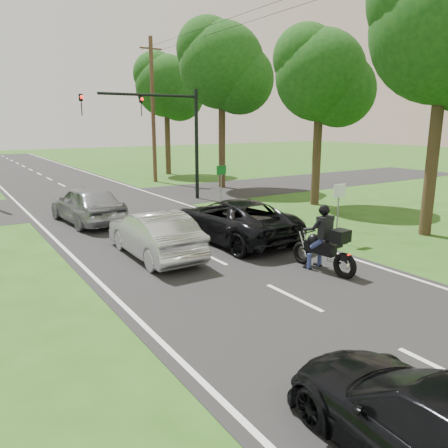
{
  "coord_description": "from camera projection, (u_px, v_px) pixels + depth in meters",
  "views": [
    {
      "loc": [
        -6.91,
        -7.52,
        4.2
      ],
      "look_at": [
        -0.1,
        3.0,
        1.3
      ],
      "focal_mm": 35.0,
      "sensor_mm": 36.0,
      "label": 1
    }
  ],
  "objects": [
    {
      "name": "sign_white",
      "position": [
        339.0,
        199.0,
        15.32
      ],
      "size": [
        0.55,
        0.07,
        2.12
      ],
      "color": "slate",
      "rests_on": "ground"
    },
    {
      "name": "sign_green",
      "position": [
        221.0,
        176.0,
        21.96
      ],
      "size": [
        0.55,
        0.07,
        2.12
      ],
      "color": "slate",
      "rests_on": "ground"
    },
    {
      "name": "utility_pole_far",
      "position": [
        153.0,
        110.0,
        30.88
      ],
      "size": [
        1.6,
        0.28,
        10.0
      ],
      "color": "brown",
      "rests_on": "ground"
    },
    {
      "name": "traffic_signal",
      "position": [
        166.0,
        124.0,
        23.03
      ],
      "size": [
        6.38,
        0.44,
        6.0
      ],
      "color": "black",
      "rests_on": "ground"
    },
    {
      "name": "ground",
      "position": [
        293.0,
        298.0,
        10.75
      ],
      "size": [
        140.0,
        140.0,
        0.0
      ],
      "primitive_type": "plane",
      "color": "#274C15",
      "rests_on": "ground"
    },
    {
      "name": "tree_row_e",
      "position": [
        171.0,
        90.0,
        35.31
      ],
      "size": [
        5.28,
        5.12,
        9.61
      ],
      "color": "#332316",
      "rests_on": "ground"
    },
    {
      "name": "motorcycle_rider",
      "position": [
        325.0,
        245.0,
        12.52
      ],
      "size": [
        0.67,
        2.3,
        1.98
      ],
      "rotation": [
        0.0,
        0.0,
        0.08
      ],
      "color": "black",
      "rests_on": "ground"
    },
    {
      "name": "tree_row_d",
      "position": [
        228.0,
        71.0,
        27.6
      ],
      "size": [
        5.76,
        5.58,
        10.45
      ],
      "color": "#332316",
      "rests_on": "ground"
    },
    {
      "name": "silver_suv",
      "position": [
        87.0,
        204.0,
        18.63
      ],
      "size": [
        2.37,
        4.96,
        1.64
      ],
      "primitive_type": "imported",
      "rotation": [
        0.0,
        0.0,
        3.23
      ],
      "color": "gray",
      "rests_on": "road"
    },
    {
      "name": "dark_car_behind",
      "position": [
        435.0,
        429.0,
        5.22
      ],
      "size": [
        2.11,
        4.42,
        1.24
      ],
      "primitive_type": "imported",
      "rotation": [
        0.0,
        0.0,
        3.05
      ],
      "color": "black",
      "rests_on": "road"
    },
    {
      "name": "tree_row_c",
      "position": [
        327.0,
        81.0,
        21.7
      ],
      "size": [
        4.8,
        4.65,
        8.76
      ],
      "color": "#332316",
      "rests_on": "ground"
    },
    {
      "name": "road",
      "position": [
        138.0,
        222.0,
        18.93
      ],
      "size": [
        8.0,
        100.0,
        0.01
      ],
      "primitive_type": "cube",
      "color": "black",
      "rests_on": "ground"
    },
    {
      "name": "dark_suv",
      "position": [
        232.0,
        219.0,
        15.9
      ],
      "size": [
        2.77,
        5.62,
        1.53
      ],
      "primitive_type": "imported",
      "rotation": [
        0.0,
        0.0,
        3.18
      ],
      "color": "black",
      "rests_on": "road"
    },
    {
      "name": "cross_road",
      "position": [
        96.0,
        202.0,
        23.84
      ],
      "size": [
        60.0,
        7.0,
        0.01
      ],
      "primitive_type": "cube",
      "color": "black",
      "rests_on": "ground"
    },
    {
      "name": "silver_sedan",
      "position": [
        154.0,
        234.0,
        13.9
      ],
      "size": [
        1.62,
        4.52,
        1.48
      ],
      "primitive_type": "imported",
      "rotation": [
        0.0,
        0.0,
        3.13
      ],
      "color": "silver",
      "rests_on": "road"
    }
  ]
}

